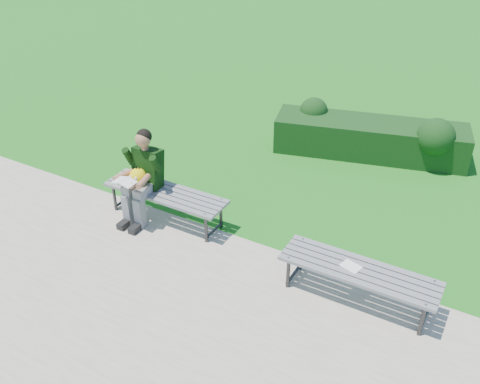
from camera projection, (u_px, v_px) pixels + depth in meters
ground at (255, 243)px, 7.16m from camera, size 80.00×80.00×0.00m
walkway at (180, 328)px, 5.86m from camera, size 30.00×3.50×0.02m
hedge at (373, 136)px, 9.12m from camera, size 3.31×1.58×0.88m
bench_left at (165, 195)px, 7.42m from camera, size 1.80×0.50×0.46m
bench_right at (359, 273)px, 6.02m from camera, size 1.80×0.50×0.46m
seated_boy at (142, 174)px, 7.31m from camera, size 0.56×0.76×1.31m
paper_sheet at (351, 266)px, 6.03m from camera, size 0.25×0.21×0.01m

